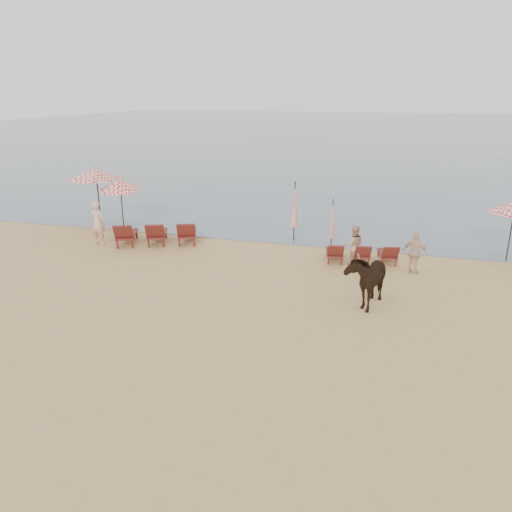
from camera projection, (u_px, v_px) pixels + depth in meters
The scene contains 12 objects.
ground at pixel (196, 368), 11.39m from camera, with size 120.00×120.00×0.00m, color tan.
sea at pixel (377, 129), 84.43m from camera, with size 160.00×140.00×0.06m, color #51606B.
lounger_cluster_left at pixel (157, 233), 20.42m from camera, with size 3.66×2.93×0.70m.
lounger_cluster_right at pixel (361, 253), 18.27m from camera, with size 2.74×1.92×0.55m.
umbrella_open_left_a at pixel (96, 173), 22.69m from camera, with size 2.40×2.40×2.73m.
umbrella_open_left_b at pixel (120, 185), 22.10m from camera, with size 1.88×1.92×2.40m.
umbrella_closed_left at pixel (332, 219), 19.47m from camera, with size 0.25×0.25×2.06m.
umbrella_closed_right at pixel (295, 204), 20.61m from camera, with size 0.31×0.31×2.54m.
cow at pixel (367, 278), 14.61m from camera, with size 0.88×1.93×1.63m, color black.
beachgoer_left at pixel (98, 223), 20.32m from camera, with size 0.65×0.43×1.79m, color #E1A88D.
beachgoer_right_a at pixel (354, 245), 17.94m from camera, with size 0.72×0.56×1.47m, color tan.
beachgoer_right_b at pixel (415, 253), 17.06m from camera, with size 0.88×0.37×1.51m, color #DBB489.
Camera 1 is at (4.07, -9.25, 6.00)m, focal length 35.00 mm.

